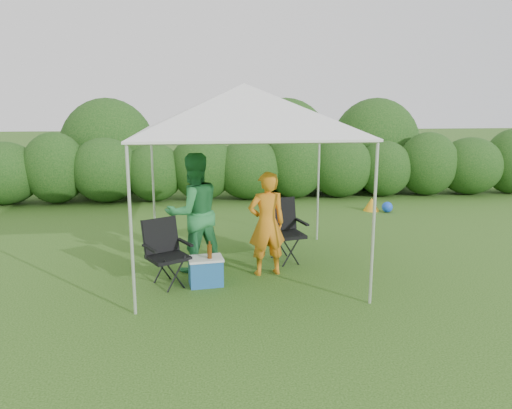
{
  "coord_description": "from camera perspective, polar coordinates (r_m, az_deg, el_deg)",
  "views": [
    {
      "loc": [
        -0.66,
        -6.89,
        2.62
      ],
      "look_at": [
        0.16,
        0.4,
        1.05
      ],
      "focal_mm": 35.0,
      "sensor_mm": 36.0,
      "label": 1
    }
  ],
  "objects": [
    {
      "name": "ground",
      "position": [
        7.4,
        -0.91,
        -8.65
      ],
      "size": [
        70.0,
        70.0,
        0.0
      ],
      "primitive_type": "plane",
      "color": "#3B6520"
    },
    {
      "name": "hedge",
      "position": [
        13.04,
        -3.0,
        4.17
      ],
      "size": [
        17.45,
        1.53,
        1.8
      ],
      "color": "#244C18",
      "rests_on": "ground"
    },
    {
      "name": "canopy",
      "position": [
        7.42,
        -1.36,
        10.86
      ],
      "size": [
        3.1,
        3.1,
        2.83
      ],
      "color": "silver",
      "rests_on": "ground"
    },
    {
      "name": "chair_right",
      "position": [
        8.16,
        3.1,
        -2.46
      ],
      "size": [
        0.72,
        0.68,
        1.01
      ],
      "rotation": [
        0.0,
        0.0,
        0.24
      ],
      "color": "black",
      "rests_on": "ground"
    },
    {
      "name": "chair_left",
      "position": [
        7.22,
        -10.36,
        -4.92
      ],
      "size": [
        0.73,
        0.71,
        0.94
      ],
      "rotation": [
        0.0,
        0.0,
        0.51
      ],
      "color": "black",
      "rests_on": "ground"
    },
    {
      "name": "man",
      "position": [
        7.43,
        1.23,
        -2.21
      ],
      "size": [
        0.63,
        0.47,
        1.57
      ],
      "primitive_type": "imported",
      "rotation": [
        0.0,
        0.0,
        3.31
      ],
      "color": "orange",
      "rests_on": "ground"
    },
    {
      "name": "woman",
      "position": [
        7.64,
        -7.12,
        -0.93
      ],
      "size": [
        1.09,
        0.98,
        1.82
      ],
      "primitive_type": "imported",
      "rotation": [
        0.0,
        0.0,
        3.54
      ],
      "color": "#2B8444",
      "rests_on": "ground"
    },
    {
      "name": "cooler",
      "position": [
        7.2,
        -5.77,
        -7.58
      ],
      "size": [
        0.53,
        0.41,
        0.41
      ],
      "rotation": [
        0.0,
        0.0,
        0.13
      ],
      "color": "#235EA3",
      "rests_on": "ground"
    },
    {
      "name": "bottle",
      "position": [
        7.06,
        -5.33,
        -5.17
      ],
      "size": [
        0.07,
        0.07,
        0.25
      ],
      "primitive_type": "cylinder",
      "color": "#592D0C",
      "rests_on": "cooler"
    },
    {
      "name": "lawn_toy",
      "position": [
        12.09,
        13.5,
        -0.06
      ],
      "size": [
        0.62,
        0.52,
        0.31
      ],
      "color": "orange",
      "rests_on": "ground"
    }
  ]
}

